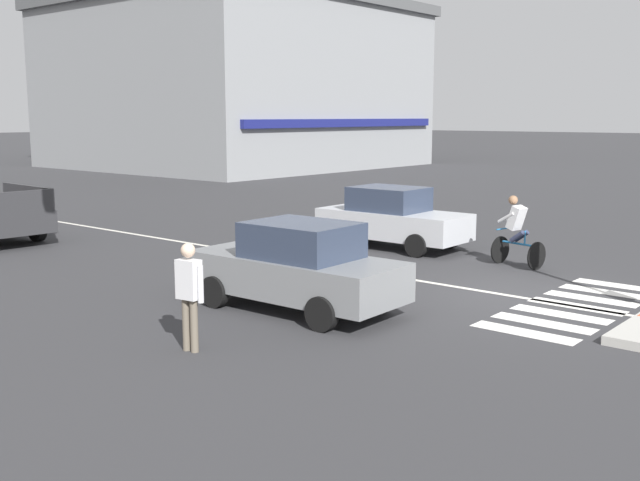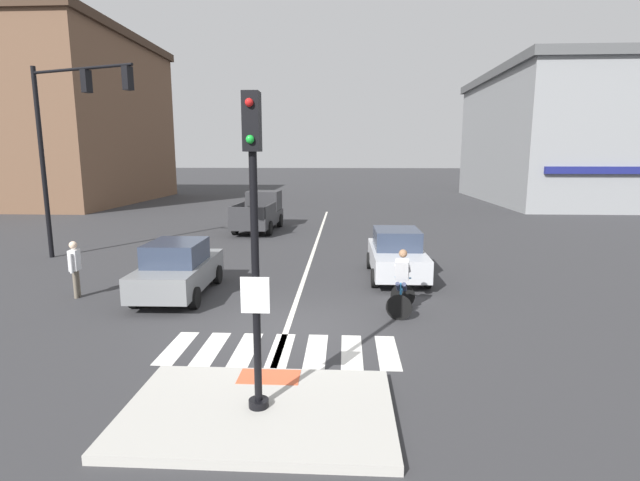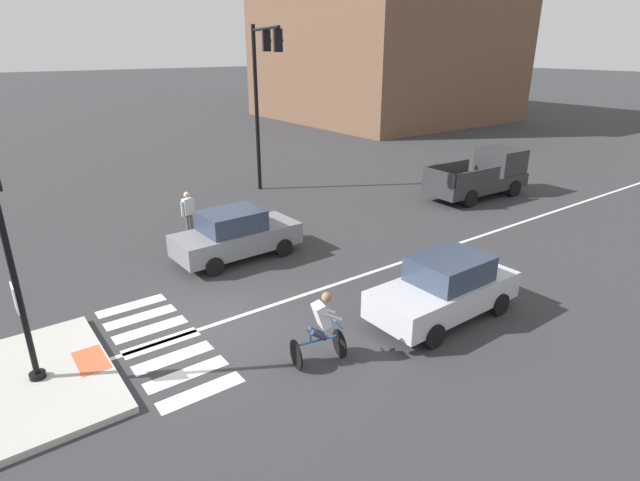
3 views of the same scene
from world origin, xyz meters
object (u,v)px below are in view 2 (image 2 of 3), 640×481
object	(u,v)px
traffic_light_mast	(66,128)
car_grey_westbound_near	(178,268)
signal_pole	(254,226)
cyclist	(402,281)
car_silver_eastbound_mid	(397,254)
pedestrian_at_curb_left	(75,265)
pickup_truck_charcoal_westbound_distant	(260,212)

from	to	relation	value
traffic_light_mast	car_grey_westbound_near	bearing A→B (deg)	-38.34
traffic_light_mast	car_grey_westbound_near	size ratio (longest dim) A/B	1.80
signal_pole	traffic_light_mast	bearing A→B (deg)	130.15
traffic_light_mast	cyclist	world-z (taller)	traffic_light_mast
car_silver_eastbound_mid	pedestrian_at_curb_left	size ratio (longest dim) A/B	2.47
signal_pole	traffic_light_mast	world-z (taller)	traffic_light_mast
car_silver_eastbound_mid	cyclist	world-z (taller)	cyclist
traffic_light_mast	cyclist	bearing A→B (deg)	-25.57
car_silver_eastbound_mid	pickup_truck_charcoal_westbound_distant	distance (m)	12.14
car_grey_westbound_near	pickup_truck_charcoal_westbound_distant	size ratio (longest dim) A/B	0.80
car_silver_eastbound_mid	cyclist	distance (m)	3.75
signal_pole	car_grey_westbound_near	size ratio (longest dim) A/B	1.17
cyclist	signal_pole	bearing A→B (deg)	-118.57
car_grey_westbound_near	pickup_truck_charcoal_westbound_distant	xyz separation A→B (m)	(0.14, 12.72, 0.17)
cyclist	car_silver_eastbound_mid	bearing A→B (deg)	86.10
traffic_light_mast	pedestrian_at_curb_left	distance (m)	7.01
pickup_truck_charcoal_westbound_distant	traffic_light_mast	bearing A→B (deg)	-125.53
car_grey_westbound_near	pedestrian_at_curb_left	xyz separation A→B (m)	(-2.89, -0.40, 0.17)
pedestrian_at_curb_left	car_silver_eastbound_mid	bearing A→B (deg)	16.78
cyclist	pedestrian_at_curb_left	xyz separation A→B (m)	(-9.29, 0.87, 0.11)
pedestrian_at_curb_left	signal_pole	bearing A→B (deg)	-43.26
signal_pole	car_silver_eastbound_mid	world-z (taller)	signal_pole
car_grey_westbound_near	car_silver_eastbound_mid	world-z (taller)	same
traffic_light_mast	car_grey_westbound_near	world-z (taller)	traffic_light_mast
signal_pole	cyclist	distance (m)	6.32
signal_pole	pickup_truck_charcoal_westbound_distant	bearing A→B (deg)	100.10
traffic_light_mast	pickup_truck_charcoal_westbound_distant	bearing A→B (deg)	54.47
cyclist	traffic_light_mast	bearing A→B (deg)	154.43
traffic_light_mast	pickup_truck_charcoal_westbound_distant	xyz separation A→B (m)	(5.86, 8.20, -4.12)
signal_pole	pedestrian_at_curb_left	xyz separation A→B (m)	(-6.45, 6.07, -2.08)
car_grey_westbound_near	pickup_truck_charcoal_westbound_distant	distance (m)	12.72
car_silver_eastbound_mid	pickup_truck_charcoal_westbound_distant	bearing A→B (deg)	122.41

